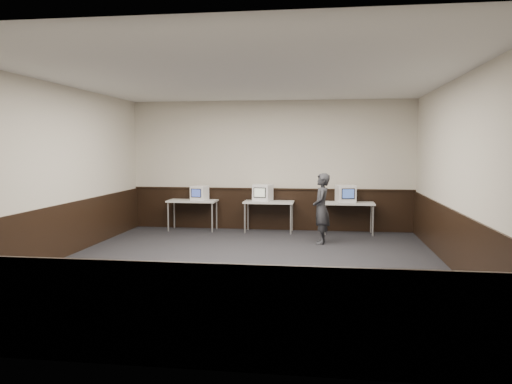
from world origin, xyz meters
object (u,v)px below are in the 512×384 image
at_px(emac_right, 346,194).
at_px(person, 321,209).
at_px(desk_center, 269,204).
at_px(desk_right, 349,205).
at_px(emac_left, 200,193).
at_px(emac_center, 263,193).
at_px(desk_left, 193,203).

bearing_deg(emac_right, person, -126.82).
distance_m(desk_center, emac_right, 1.85).
bearing_deg(desk_right, emac_left, -179.74).
bearing_deg(emac_center, desk_left, -166.62).
bearing_deg(emac_left, desk_right, 12.22).
height_order(desk_left, desk_right, same).
bearing_deg(emac_right, emac_left, 166.51).
xyz_separation_m(emac_left, emac_right, (3.54, -0.00, 0.03)).
distance_m(desk_left, person, 3.43).
xyz_separation_m(desk_center, emac_left, (-1.72, -0.02, 0.25)).
bearing_deg(person, desk_left, -112.21).
xyz_separation_m(desk_right, emac_center, (-2.05, 0.01, 0.28)).
xyz_separation_m(emac_left, person, (2.99, -1.29, -0.18)).
relative_size(desk_center, emac_right, 2.31).
relative_size(emac_center, person, 0.34).
relative_size(desk_right, emac_right, 2.31).
xyz_separation_m(desk_center, emac_center, (-0.15, 0.01, 0.28)).
bearing_deg(desk_right, emac_center, 179.60).
bearing_deg(desk_center, person, -45.71).
height_order(desk_right, emac_right, emac_right).
bearing_deg(desk_left, person, -22.34).
xyz_separation_m(emac_center, person, (1.42, -1.32, -0.20)).
bearing_deg(emac_right, desk_left, 166.26).
relative_size(desk_left, emac_center, 2.36).
relative_size(desk_right, emac_left, 2.74).
height_order(desk_center, emac_right, emac_right).
xyz_separation_m(emac_right, person, (-0.56, -1.29, -0.21)).
bearing_deg(emac_center, desk_center, 7.48).
xyz_separation_m(desk_right, emac_right, (-0.07, -0.02, 0.28)).
distance_m(emac_center, emac_right, 1.98).
bearing_deg(emac_left, desk_left, -173.01).
bearing_deg(desk_center, desk_left, 180.00).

